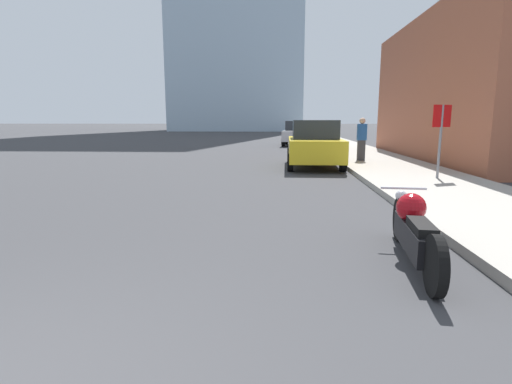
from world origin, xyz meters
TOP-DOWN VIEW (x-y plane):
  - sidewalk at (5.96, 40.00)m, footprint 3.30×240.00m
  - motorcycle at (3.61, 3.23)m, footprint 0.62×2.54m
  - parked_car_yellow at (3.24, 13.40)m, footprint 2.04×4.27m
  - parked_car_silver at (3.17, 26.52)m, footprint 2.26×4.51m
  - stop_sign at (6.35, 9.68)m, footprint 0.57×0.26m
  - pedestrian at (5.19, 14.54)m, footprint 0.36×0.24m

SIDE VIEW (x-z plane):
  - sidewalk at x=5.96m, z-range 0.00..0.15m
  - motorcycle at x=3.61m, z-range 0.00..0.82m
  - parked_car_silver at x=3.17m, z-range 0.01..1.70m
  - parked_car_yellow at x=3.24m, z-range -0.01..1.73m
  - pedestrian at x=5.19m, z-range 0.17..1.86m
  - stop_sign at x=6.35m, z-range 0.52..2.52m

